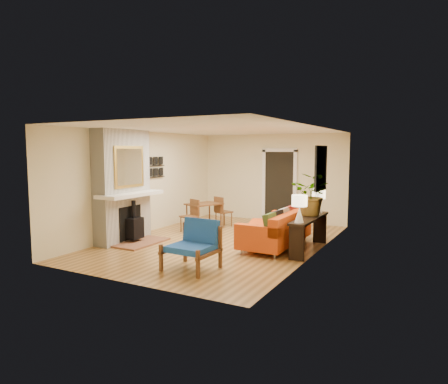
{
  "coord_description": "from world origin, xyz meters",
  "views": [
    {
      "loc": [
        4.41,
        -7.99,
        2.13
      ],
      "look_at": [
        0.0,
        0.2,
        1.15
      ],
      "focal_mm": 32.0,
      "sensor_mm": 36.0,
      "label": 1
    }
  ],
  "objects_px": {
    "sofa": "(279,229)",
    "ottoman": "(267,229)",
    "lamp_far": "(319,198)",
    "houseplant": "(312,194)",
    "lamp_near": "(299,205)",
    "console_table": "(309,224)",
    "dining_table": "(205,209)",
    "blue_chair": "(195,242)"
  },
  "relations": [
    {
      "from": "sofa",
      "to": "ottoman",
      "type": "height_order",
      "value": "sofa"
    },
    {
      "from": "lamp_far",
      "to": "houseplant",
      "type": "relative_size",
      "value": 0.59
    },
    {
      "from": "lamp_near",
      "to": "lamp_far",
      "type": "height_order",
      "value": "same"
    },
    {
      "from": "lamp_near",
      "to": "houseplant",
      "type": "bearing_deg",
      "value": 90.62
    },
    {
      "from": "console_table",
      "to": "dining_table",
      "type": "bearing_deg",
      "value": 162.17
    },
    {
      "from": "ottoman",
      "to": "houseplant",
      "type": "distance_m",
      "value": 1.62
    },
    {
      "from": "lamp_far",
      "to": "blue_chair",
      "type": "bearing_deg",
      "value": -117.29
    },
    {
      "from": "houseplant",
      "to": "sofa",
      "type": "bearing_deg",
      "value": -169.06
    },
    {
      "from": "dining_table",
      "to": "houseplant",
      "type": "relative_size",
      "value": 1.74
    },
    {
      "from": "blue_chair",
      "to": "console_table",
      "type": "distance_m",
      "value": 2.63
    },
    {
      "from": "sofa",
      "to": "lamp_near",
      "type": "bearing_deg",
      "value": -48.63
    },
    {
      "from": "sofa",
      "to": "blue_chair",
      "type": "relative_size",
      "value": 2.54
    },
    {
      "from": "console_table",
      "to": "lamp_far",
      "type": "bearing_deg",
      "value": 90.0
    },
    {
      "from": "ottoman",
      "to": "houseplant",
      "type": "xyz_separation_m",
      "value": [
        1.22,
        -0.49,
        0.94
      ]
    },
    {
      "from": "lamp_near",
      "to": "lamp_far",
      "type": "relative_size",
      "value": 1.0
    },
    {
      "from": "ottoman",
      "to": "lamp_far",
      "type": "bearing_deg",
      "value": -0.31
    },
    {
      "from": "lamp_near",
      "to": "ottoman",
      "type": "bearing_deg",
      "value": 131.31
    },
    {
      "from": "lamp_near",
      "to": "console_table",
      "type": "bearing_deg",
      "value": 90.0
    },
    {
      "from": "ottoman",
      "to": "blue_chair",
      "type": "distance_m",
      "value": 2.88
    },
    {
      "from": "blue_chair",
      "to": "lamp_far",
      "type": "xyz_separation_m",
      "value": [
        1.47,
        2.86,
        0.59
      ]
    },
    {
      "from": "ottoman",
      "to": "houseplant",
      "type": "bearing_deg",
      "value": -21.66
    },
    {
      "from": "ottoman",
      "to": "houseplant",
      "type": "height_order",
      "value": "houseplant"
    },
    {
      "from": "lamp_far",
      "to": "houseplant",
      "type": "xyz_separation_m",
      "value": [
        -0.01,
        -0.48,
        0.12
      ]
    },
    {
      "from": "blue_chair",
      "to": "lamp_far",
      "type": "height_order",
      "value": "lamp_far"
    },
    {
      "from": "ottoman",
      "to": "lamp_far",
      "type": "height_order",
      "value": "lamp_far"
    },
    {
      "from": "lamp_near",
      "to": "lamp_far",
      "type": "xyz_separation_m",
      "value": [
        0.0,
        1.4,
        0.0
      ]
    },
    {
      "from": "blue_chair",
      "to": "sofa",
      "type": "bearing_deg",
      "value": 70.79
    },
    {
      "from": "lamp_far",
      "to": "lamp_near",
      "type": "bearing_deg",
      "value": -90.0
    },
    {
      "from": "console_table",
      "to": "ottoman",
      "type": "bearing_deg",
      "value": 150.84
    },
    {
      "from": "houseplant",
      "to": "console_table",
      "type": "bearing_deg",
      "value": -87.17
    },
    {
      "from": "blue_chair",
      "to": "console_table",
      "type": "bearing_deg",
      "value": 55.89
    },
    {
      "from": "console_table",
      "to": "lamp_near",
      "type": "height_order",
      "value": "lamp_near"
    },
    {
      "from": "dining_table",
      "to": "console_table",
      "type": "xyz_separation_m",
      "value": [
        3.17,
        -1.02,
        0.02
      ]
    },
    {
      "from": "ottoman",
      "to": "console_table",
      "type": "height_order",
      "value": "console_table"
    },
    {
      "from": "ottoman",
      "to": "dining_table",
      "type": "relative_size",
      "value": 0.64
    },
    {
      "from": "sofa",
      "to": "blue_chair",
      "type": "height_order",
      "value": "blue_chair"
    },
    {
      "from": "blue_chair",
      "to": "lamp_far",
      "type": "distance_m",
      "value": 3.27
    },
    {
      "from": "blue_chair",
      "to": "houseplant",
      "type": "relative_size",
      "value": 0.96
    },
    {
      "from": "dining_table",
      "to": "sofa",
      "type": "bearing_deg",
      "value": -20.96
    },
    {
      "from": "blue_chair",
      "to": "dining_table",
      "type": "bearing_deg",
      "value": 117.9
    },
    {
      "from": "console_table",
      "to": "lamp_far",
      "type": "height_order",
      "value": "lamp_far"
    },
    {
      "from": "sofa",
      "to": "console_table",
      "type": "xyz_separation_m",
      "value": [
        0.69,
        -0.07,
        0.19
      ]
    }
  ]
}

